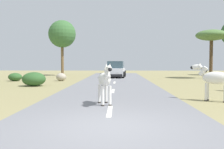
{
  "coord_description": "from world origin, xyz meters",
  "views": [
    {
      "loc": [
        0.22,
        -6.48,
        1.67
      ],
      "look_at": [
        -0.23,
        12.91,
        0.75
      ],
      "focal_mm": 41.26,
      "sensor_mm": 36.0,
      "label": 1
    }
  ],
  "objects_px": {
    "zebra_0": "(105,80)",
    "car_0": "(114,68)",
    "bush_2": "(34,79)",
    "rock_0": "(61,77)",
    "zebra_1": "(214,78)",
    "bush_0": "(15,77)",
    "tree_3": "(62,34)",
    "tree_5": "(211,36)",
    "car_1": "(116,70)"
  },
  "relations": [
    {
      "from": "zebra_0",
      "to": "car_0",
      "type": "relative_size",
      "value": 0.37
    },
    {
      "from": "bush_2",
      "to": "rock_0",
      "type": "xyz_separation_m",
      "value": [
        0.81,
        5.01,
        -0.14
      ]
    },
    {
      "from": "car_0",
      "to": "zebra_1",
      "type": "bearing_deg",
      "value": 96.67
    },
    {
      "from": "bush_2",
      "to": "rock_0",
      "type": "height_order",
      "value": "bush_2"
    },
    {
      "from": "bush_0",
      "to": "car_0",
      "type": "bearing_deg",
      "value": 57.52
    },
    {
      "from": "tree_3",
      "to": "zebra_1",
      "type": "bearing_deg",
      "value": -61.99
    },
    {
      "from": "zebra_0",
      "to": "bush_2",
      "type": "height_order",
      "value": "zebra_0"
    },
    {
      "from": "zebra_0",
      "to": "tree_5",
      "type": "relative_size",
      "value": 0.33
    },
    {
      "from": "zebra_0",
      "to": "bush_0",
      "type": "relative_size",
      "value": 1.37
    },
    {
      "from": "car_1",
      "to": "rock_0",
      "type": "height_order",
      "value": "car_1"
    },
    {
      "from": "zebra_1",
      "to": "tree_3",
      "type": "relative_size",
      "value": 0.24
    },
    {
      "from": "zebra_0",
      "to": "rock_0",
      "type": "bearing_deg",
      "value": -84.94
    },
    {
      "from": "car_0",
      "to": "bush_0",
      "type": "relative_size",
      "value": 3.7
    },
    {
      "from": "car_1",
      "to": "tree_3",
      "type": "bearing_deg",
      "value": -25.84
    },
    {
      "from": "bush_0",
      "to": "tree_5",
      "type": "bearing_deg",
      "value": 11.97
    },
    {
      "from": "zebra_1",
      "to": "tree_5",
      "type": "height_order",
      "value": "tree_5"
    },
    {
      "from": "tree_3",
      "to": "rock_0",
      "type": "distance_m",
      "value": 10.21
    },
    {
      "from": "car_0",
      "to": "bush_0",
      "type": "distance_m",
      "value": 15.95
    },
    {
      "from": "tree_3",
      "to": "bush_0",
      "type": "xyz_separation_m",
      "value": [
        -2.29,
        -9.05,
        -4.76
      ]
    },
    {
      "from": "car_1",
      "to": "bush_0",
      "type": "height_order",
      "value": "car_1"
    },
    {
      "from": "zebra_0",
      "to": "bush_0",
      "type": "distance_m",
      "value": 15.56
    },
    {
      "from": "zebra_0",
      "to": "bush_0",
      "type": "xyz_separation_m",
      "value": [
        -8.67,
        12.91,
        -0.63
      ]
    },
    {
      "from": "bush_2",
      "to": "rock_0",
      "type": "distance_m",
      "value": 5.08
    },
    {
      "from": "car_0",
      "to": "car_1",
      "type": "distance_m",
      "value": 8.3
    },
    {
      "from": "car_1",
      "to": "bush_2",
      "type": "relative_size",
      "value": 2.72
    },
    {
      "from": "car_1",
      "to": "tree_5",
      "type": "height_order",
      "value": "tree_5"
    },
    {
      "from": "bush_2",
      "to": "zebra_1",
      "type": "bearing_deg",
      "value": -34.17
    },
    {
      "from": "tree_5",
      "to": "bush_0",
      "type": "relative_size",
      "value": 4.14
    },
    {
      "from": "zebra_1",
      "to": "bush_0",
      "type": "height_order",
      "value": "zebra_1"
    },
    {
      "from": "zebra_0",
      "to": "car_0",
      "type": "distance_m",
      "value": 26.36
    },
    {
      "from": "zebra_1",
      "to": "car_1",
      "type": "height_order",
      "value": "car_1"
    },
    {
      "from": "car_1",
      "to": "zebra_0",
      "type": "bearing_deg",
      "value": 93.71
    },
    {
      "from": "zebra_0",
      "to": "tree_5",
      "type": "xyz_separation_m",
      "value": [
        10.05,
        16.88,
        3.34
      ]
    },
    {
      "from": "car_0",
      "to": "car_1",
      "type": "relative_size",
      "value": 1.0
    },
    {
      "from": "tree_5",
      "to": "bush_0",
      "type": "xyz_separation_m",
      "value": [
        -18.72,
        -3.97,
        -3.98
      ]
    },
    {
      "from": "zebra_1",
      "to": "rock_0",
      "type": "height_order",
      "value": "zebra_1"
    },
    {
      "from": "car_0",
      "to": "tree_3",
      "type": "xyz_separation_m",
      "value": [
        -6.27,
        -4.4,
        4.27
      ]
    },
    {
      "from": "zebra_0",
      "to": "rock_0",
      "type": "relative_size",
      "value": 1.87
    },
    {
      "from": "bush_0",
      "to": "rock_0",
      "type": "distance_m",
      "value": 4.09
    },
    {
      "from": "car_1",
      "to": "rock_0",
      "type": "relative_size",
      "value": 5.05
    },
    {
      "from": "tree_5",
      "to": "zebra_0",
      "type": "bearing_deg",
      "value": -120.77
    },
    {
      "from": "tree_3",
      "to": "car_0",
      "type": "bearing_deg",
      "value": 35.03
    },
    {
      "from": "car_0",
      "to": "tree_5",
      "type": "height_order",
      "value": "tree_5"
    },
    {
      "from": "zebra_0",
      "to": "bush_2",
      "type": "bearing_deg",
      "value": -70.54
    },
    {
      "from": "car_1",
      "to": "tree_5",
      "type": "xyz_separation_m",
      "value": [
        9.79,
        -1.18,
        3.49
      ]
    },
    {
      "from": "zebra_1",
      "to": "rock_0",
      "type": "distance_m",
      "value": 14.97
    },
    {
      "from": "car_1",
      "to": "bush_0",
      "type": "xyz_separation_m",
      "value": [
        -8.94,
        -5.15,
        -0.49
      ]
    },
    {
      "from": "zebra_0",
      "to": "car_1",
      "type": "distance_m",
      "value": 18.06
    },
    {
      "from": "zebra_1",
      "to": "tree_3",
      "type": "height_order",
      "value": "tree_3"
    },
    {
      "from": "car_0",
      "to": "tree_5",
      "type": "relative_size",
      "value": 0.89
    }
  ]
}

